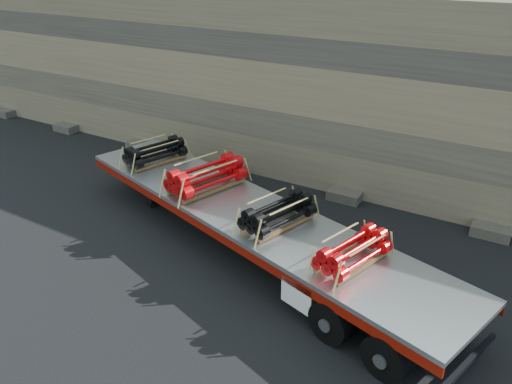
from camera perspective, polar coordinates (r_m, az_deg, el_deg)
ground at (r=15.78m, az=-3.21°, el=-5.87°), size 120.00×120.00×0.00m
rock_wall at (r=19.71m, az=7.33°, el=11.65°), size 44.00×3.00×7.00m
trailer at (r=15.06m, az=-0.93°, el=-4.40°), size 14.22×6.56×1.40m
bundle_front at (r=18.24m, az=-11.44°, el=4.44°), size 1.59×2.29×0.74m
bundle_midfront at (r=15.90m, az=-5.69°, el=1.79°), size 1.86×2.68×0.86m
bundle_midrear at (r=13.74m, az=2.50°, el=-2.48°), size 1.59×2.29×0.74m
bundle_rear at (r=12.34m, az=10.99°, el=-6.72°), size 1.49×2.16×0.69m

